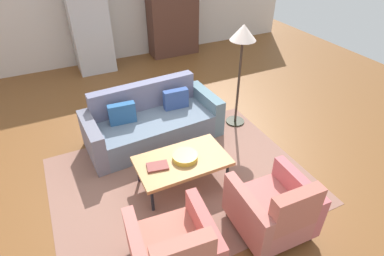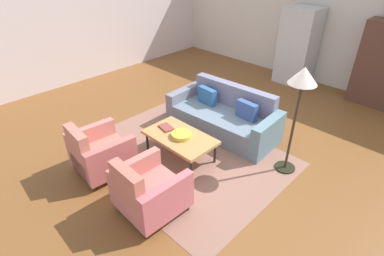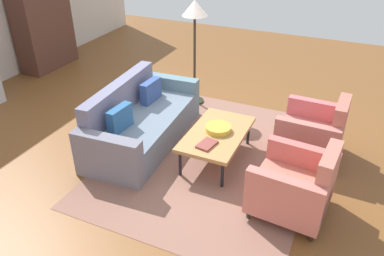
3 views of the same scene
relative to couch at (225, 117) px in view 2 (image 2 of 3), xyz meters
name	(u,v)px [view 2 (image 2 of 3)]	position (x,y,z in m)	size (l,w,h in m)	color
ground_plane	(228,146)	(0.40, -0.37, -0.29)	(11.34, 11.34, 0.00)	brown
wall_back	(337,28)	(0.40, 3.58, 1.11)	(9.45, 0.12, 2.80)	beige
wall_left	(83,23)	(-4.32, -0.37, 1.11)	(0.12, 7.91, 2.80)	silver
area_rug	(182,154)	(0.00, -1.14, -0.28)	(3.40, 2.60, 0.01)	#8D6253
couch	(225,117)	(0.00, 0.00, 0.00)	(2.15, 1.02, 0.86)	slate
coffee_table	(180,138)	(0.00, -1.19, 0.09)	(1.20, 0.70, 0.41)	black
armchair_left	(98,154)	(-0.60, -2.35, 0.06)	(0.87, 0.87, 0.88)	#2F2D1E
armchair_right	(147,193)	(0.60, -2.35, 0.06)	(0.83, 0.83, 0.88)	#2F2519
fruit_bowl	(182,135)	(0.05, -1.19, 0.16)	(0.34, 0.34, 0.07)	gold
book_stack	(166,127)	(-0.34, -1.18, 0.14)	(0.29, 0.22, 0.03)	brown
refrigerator	(298,46)	(-0.26, 3.13, 0.64)	(0.80, 0.73, 1.85)	#B7BABF
floor_lamp	(302,86)	(1.46, -0.23, 1.16)	(0.40, 0.40, 1.72)	black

